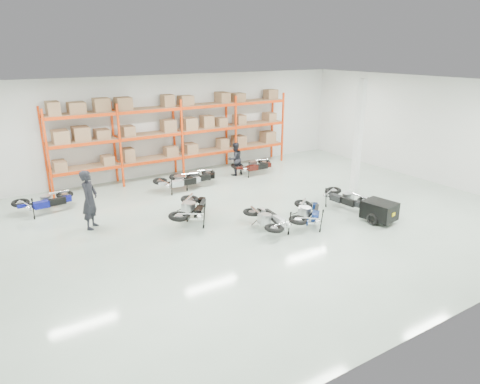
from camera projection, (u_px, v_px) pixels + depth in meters
room at (258, 156)px, 14.10m from camera, size 18.00×18.00×18.00m
pallet_rack at (178, 126)px, 19.29m from camera, size 11.28×0.98×3.62m
structural_column at (358, 137)px, 17.10m from camera, size 0.25×0.25×4.50m
moto_blue_centre at (307, 210)px, 14.14m from camera, size 1.91×1.90×1.17m
moto_silver_left at (269, 216)px, 13.62m from camera, size 1.06×1.85×1.15m
moto_black_far_left at (191, 205)px, 14.42m from camera, size 1.98×2.14×1.27m
moto_touring_right at (345, 194)px, 15.65m from camera, size 1.04×1.83×1.13m
trailer at (379, 211)px, 14.40m from camera, size 0.98×1.77×0.72m
moto_back_a at (44, 198)px, 15.25m from camera, size 1.88×1.05×1.17m
moto_back_b at (179, 178)px, 17.61m from camera, size 1.83×0.99×1.15m
moto_back_c at (194, 174)px, 18.15m from camera, size 1.84×1.05×1.14m
moto_back_d at (253, 163)px, 19.88m from camera, size 1.81×0.99×1.14m
person_left at (90, 200)px, 13.79m from camera, size 0.80×0.85×1.96m
person_back at (235, 159)px, 19.68m from camera, size 0.77×0.62×1.53m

